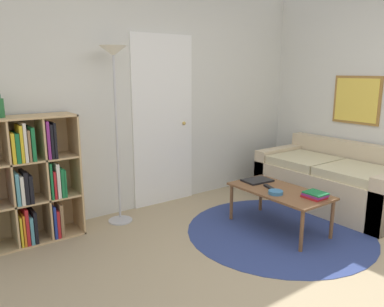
{
  "coord_description": "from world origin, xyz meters",
  "views": [
    {
      "loc": [
        -2.2,
        -1.43,
        1.6
      ],
      "look_at": [
        -0.22,
        1.3,
        0.85
      ],
      "focal_mm": 35.0,
      "sensor_mm": 36.0,
      "label": 1
    }
  ],
  "objects_px": {
    "coffee_table": "(279,194)",
    "bottle_right": "(0,108)",
    "floor_lamp": "(114,80)",
    "laptop": "(257,180)",
    "bookshelf": "(24,182)",
    "bowl": "(276,192)",
    "couch": "(334,182)"
  },
  "relations": [
    {
      "from": "floor_lamp",
      "to": "coffee_table",
      "type": "xyz_separation_m",
      "value": [
        1.24,
        -1.14,
        -1.14
      ]
    },
    {
      "from": "bowl",
      "to": "coffee_table",
      "type": "bearing_deg",
      "value": 26.24
    },
    {
      "from": "laptop",
      "to": "bookshelf",
      "type": "bearing_deg",
      "value": 158.61
    },
    {
      "from": "laptop",
      "to": "bottle_right",
      "type": "xyz_separation_m",
      "value": [
        -2.32,
        0.85,
        0.86
      ]
    },
    {
      "from": "couch",
      "to": "floor_lamp",
      "type": "bearing_deg",
      "value": 155.98
    },
    {
      "from": "floor_lamp",
      "to": "coffee_table",
      "type": "height_order",
      "value": "floor_lamp"
    },
    {
      "from": "bookshelf",
      "to": "bottle_right",
      "type": "height_order",
      "value": "bottle_right"
    },
    {
      "from": "coffee_table",
      "to": "bowl",
      "type": "bearing_deg",
      "value": -153.76
    },
    {
      "from": "bookshelf",
      "to": "floor_lamp",
      "type": "bearing_deg",
      "value": -4.03
    },
    {
      "from": "floor_lamp",
      "to": "coffee_table",
      "type": "relative_size",
      "value": 1.81
    },
    {
      "from": "couch",
      "to": "bowl",
      "type": "bearing_deg",
      "value": -172.48
    },
    {
      "from": "coffee_table",
      "to": "bottle_right",
      "type": "xyz_separation_m",
      "value": [
        -2.29,
        1.2,
        0.91
      ]
    },
    {
      "from": "coffee_table",
      "to": "bottle_right",
      "type": "bearing_deg",
      "value": 152.34
    },
    {
      "from": "floor_lamp",
      "to": "couch",
      "type": "distance_m",
      "value": 2.84
    },
    {
      "from": "bowl",
      "to": "laptop",
      "type": "bearing_deg",
      "value": 67.57
    },
    {
      "from": "bowl",
      "to": "bottle_right",
      "type": "xyz_separation_m",
      "value": [
        -2.15,
        1.27,
        0.85
      ]
    },
    {
      "from": "floor_lamp",
      "to": "coffee_table",
      "type": "distance_m",
      "value": 2.03
    },
    {
      "from": "couch",
      "to": "bowl",
      "type": "relative_size",
      "value": 11.9
    },
    {
      "from": "bookshelf",
      "to": "bowl",
      "type": "bearing_deg",
      "value": -32.22
    },
    {
      "from": "bottle_right",
      "to": "floor_lamp",
      "type": "bearing_deg",
      "value": -3.28
    },
    {
      "from": "bookshelf",
      "to": "floor_lamp",
      "type": "relative_size",
      "value": 0.65
    },
    {
      "from": "bookshelf",
      "to": "coffee_table",
      "type": "xyz_separation_m",
      "value": [
        2.15,
        -1.2,
        -0.21
      ]
    },
    {
      "from": "couch",
      "to": "bottle_right",
      "type": "relative_size",
      "value": 8.2
    },
    {
      "from": "couch",
      "to": "bottle_right",
      "type": "xyz_separation_m",
      "value": [
        -3.39,
        1.1,
        1.0
      ]
    },
    {
      "from": "bookshelf",
      "to": "couch",
      "type": "bearing_deg",
      "value": -18.78
    },
    {
      "from": "floor_lamp",
      "to": "bottle_right",
      "type": "bearing_deg",
      "value": 176.72
    },
    {
      "from": "coffee_table",
      "to": "laptop",
      "type": "relative_size",
      "value": 3.16
    },
    {
      "from": "floor_lamp",
      "to": "bottle_right",
      "type": "relative_size",
      "value": 8.85
    },
    {
      "from": "bowl",
      "to": "floor_lamp",
      "type": "bearing_deg",
      "value": 132.35
    },
    {
      "from": "couch",
      "to": "laptop",
      "type": "height_order",
      "value": "couch"
    },
    {
      "from": "couch",
      "to": "coffee_table",
      "type": "relative_size",
      "value": 1.68
    },
    {
      "from": "laptop",
      "to": "bowl",
      "type": "distance_m",
      "value": 0.45
    }
  ]
}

